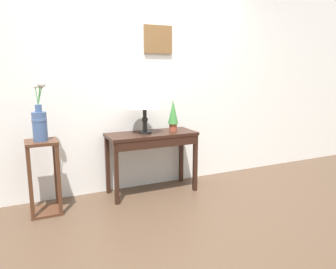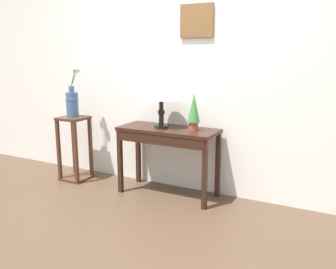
% 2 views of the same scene
% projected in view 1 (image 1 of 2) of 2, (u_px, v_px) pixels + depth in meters
% --- Properties ---
extents(ground_plane, '(12.00, 12.00, 0.01)m').
position_uv_depth(ground_plane, '(197.00, 231.00, 2.99)').
color(ground_plane, '#4C3828').
extents(back_wall_with_art, '(9.00, 0.13, 2.80)m').
position_uv_depth(back_wall_with_art, '(142.00, 74.00, 3.93)').
color(back_wall_with_art, silver).
rests_on(back_wall_with_art, ground).
extents(console_table, '(1.04, 0.43, 0.73)m').
position_uv_depth(console_table, '(152.00, 142.00, 3.79)').
color(console_table, black).
rests_on(console_table, ground).
extents(table_lamp, '(0.39, 0.39, 0.51)m').
position_uv_depth(table_lamp, '(145.00, 100.00, 3.68)').
color(table_lamp, black).
rests_on(table_lamp, console_table).
extents(potted_plant_on_console, '(0.12, 0.12, 0.37)m').
position_uv_depth(potted_plant_on_console, '(173.00, 114.00, 3.87)').
color(potted_plant_on_console, '#9E4733').
rests_on(potted_plant_on_console, console_table).
extents(pedestal_stand_left, '(0.31, 0.31, 0.76)m').
position_uv_depth(pedestal_stand_left, '(44.00, 177.00, 3.29)').
color(pedestal_stand_left, '#472819').
rests_on(pedestal_stand_left, ground).
extents(flower_vase_tall, '(0.16, 0.18, 0.59)m').
position_uv_depth(flower_vase_tall, '(40.00, 120.00, 3.18)').
color(flower_vase_tall, '#3D5684').
rests_on(flower_vase_tall, pedestal_stand_left).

